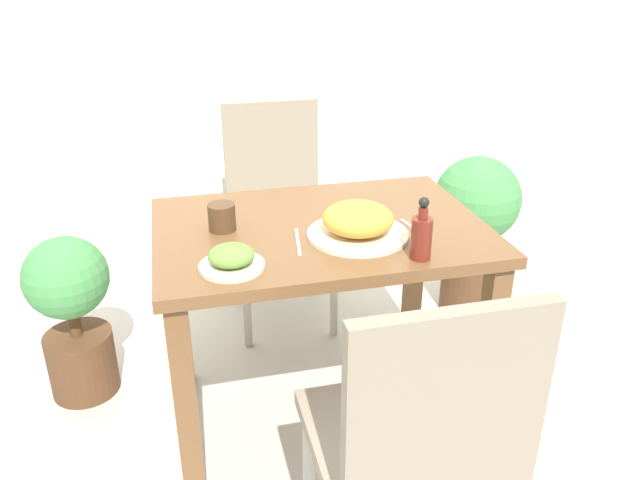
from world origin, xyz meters
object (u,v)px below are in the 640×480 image
Objects in this scene: side_plate at (231,259)px; chair_near at (418,441)px; food_plate at (358,222)px; drink_cup at (222,217)px; sauce_bottle at (421,235)px; potted_plant_left at (72,310)px; chair_far at (277,200)px; potted_plant_right at (475,219)px.

chair_near is at bearing -57.70° from side_plate.
drink_cup is (-0.38, 0.14, -0.00)m from food_plate.
sauce_bottle reaches higher than drink_cup.
potted_plant_left is (-0.89, 0.44, -0.43)m from food_plate.
side_plate is 0.28× the size of potted_plant_left.
sauce_bottle is at bearing -31.25° from potted_plant_left.
food_plate is at bearing -83.74° from chair_far.
chair_far is 1.02m from side_plate.
side_plate is at bearing -90.32° from drink_cup.
chair_far is 0.88m from food_plate.
side_plate is at bearing 173.01° from sauce_bottle.
sauce_bottle reaches higher than food_plate.
potted_plant_right is at bearing -13.34° from chair_far.
side_plate reaches higher than potted_plant_right.
chair_near is 1.37m from potted_plant_left.
chair_far is at bearing 67.80° from drink_cup.
drink_cup is 1.25m from potted_plant_right.
side_plate is at bearing -106.72° from chair_far.
food_plate is at bearing -26.26° from potted_plant_left.
food_plate is 0.22m from sauce_bottle.
potted_plant_right is (0.78, 1.27, -0.09)m from chair_near.
chair_near reaches higher than potted_plant_left.
chair_near is at bearing -88.45° from chair_far.
food_plate is at bearing -94.73° from chair_near.
chair_far is at bearing 26.32° from potted_plant_left.
potted_plant_right is at bearing 34.47° from side_plate.
potted_plant_right is at bearing 41.55° from food_plate.
side_plate is 0.25m from drink_cup.
chair_far is 1.07m from sauce_bottle.
side_plate is (-0.29, -0.95, 0.22)m from chair_far.
potted_plant_left is at bearing 148.75° from sauce_bottle.
drink_cup is at bearing 159.52° from food_plate.
chair_near is at bearing -67.16° from drink_cup.
food_plate is 1.70× the size of side_plate.
chair_near reaches higher than potted_plant_right.
food_plate reaches higher than potted_plant_right.
chair_far reaches higher than food_plate.
sauce_bottle is (0.50, -0.06, 0.04)m from side_plate.
chair_far is 1.30× the size of potted_plant_right.
drink_cup is 0.46× the size of sauce_bottle.
chair_far reaches higher than drink_cup.
side_plate is 0.86m from potted_plant_left.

